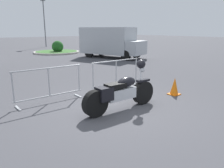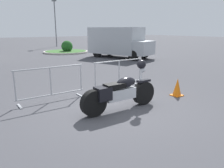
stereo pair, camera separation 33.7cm
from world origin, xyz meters
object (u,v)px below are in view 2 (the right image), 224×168
(crowd_barrier_near, at_px, (51,84))
(crowd_barrier_far, at_px, (119,74))
(traffic_cone, at_px, (177,87))
(motorcycle, at_px, (120,92))
(street_lamp, at_px, (55,17))
(delivery_van, at_px, (118,41))

(crowd_barrier_near, height_order, crowd_barrier_far, same)
(traffic_cone, bearing_deg, crowd_barrier_near, 153.17)
(motorcycle, relative_size, street_lamp, 0.42)
(motorcycle, bearing_deg, crowd_barrier_near, 126.27)
(motorcycle, xyz_separation_m, traffic_cone, (2.35, -0.03, -0.22))
(motorcycle, height_order, crowd_barrier_near, motorcycle)
(delivery_van, height_order, traffic_cone, delivery_van)
(crowd_barrier_near, relative_size, traffic_cone, 3.65)
(crowd_barrier_far, bearing_deg, street_lamp, 75.15)
(crowd_barrier_near, bearing_deg, traffic_cone, -26.83)
(delivery_van, relative_size, traffic_cone, 9.09)
(crowd_barrier_far, xyz_separation_m, delivery_van, (5.47, 7.52, 0.69))
(crowd_barrier_far, bearing_deg, crowd_barrier_near, 180.00)
(street_lamp, bearing_deg, crowd_barrier_far, -104.85)
(crowd_barrier_far, relative_size, street_lamp, 0.38)
(crowd_barrier_near, distance_m, street_lamp, 22.88)
(motorcycle, xyz_separation_m, crowd_barrier_far, (1.30, 1.82, 0.04))
(traffic_cone, bearing_deg, street_lamp, 78.80)
(street_lamp, bearing_deg, delivery_van, -90.55)
(motorcycle, distance_m, street_lamp, 24.17)
(delivery_van, bearing_deg, motorcycle, -55.74)
(crowd_barrier_far, distance_m, traffic_cone, 2.14)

